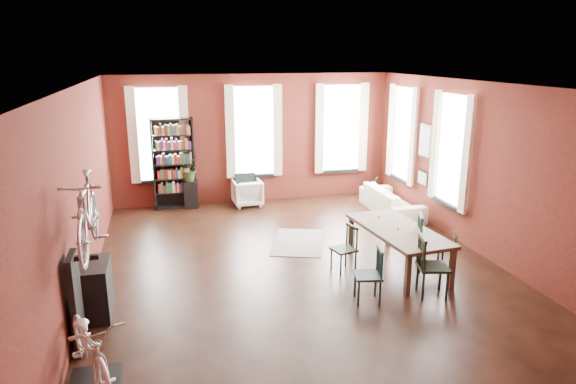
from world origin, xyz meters
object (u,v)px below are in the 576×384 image
object	(u,v)px
dining_chair_b	(344,249)
white_armchair	(247,191)
dining_chair_d	(430,243)
bicycle_floor	(87,315)
cream_sofa	(392,197)
dining_table	(397,248)
bookshelf	(174,164)
console_table	(96,289)
dining_chair_a	(368,275)
dining_chair_c	(433,266)
plant_stand	(191,194)

from	to	relation	value
dining_chair_b	white_armchair	bearing A→B (deg)	178.83
dining_chair_d	bicycle_floor	distance (m)	5.78
white_armchair	cream_sofa	size ratio (longest dim) A/B	0.34
white_armchair	cream_sofa	world-z (taller)	cream_sofa
dining_table	bookshelf	distance (m)	6.00
bicycle_floor	console_table	bearing A→B (deg)	74.73
dining_chair_a	dining_chair_d	size ratio (longest dim) A/B	0.87
dining_chair_b	dining_chair_d	world-z (taller)	dining_chair_d
dining_table	console_table	distance (m)	4.99
dining_chair_c	dining_table	bearing A→B (deg)	16.69
dining_chair_b	dining_chair_c	bearing A→B (deg)	26.68
dining_chair_b	dining_chair_d	bearing A→B (deg)	65.65
dining_chair_a	white_armchair	size ratio (longest dim) A/B	1.21
dining_chair_a	white_armchair	world-z (taller)	dining_chair_a
dining_chair_a	bookshelf	xyz separation A→B (m)	(-2.69, 5.75, 0.67)
dining_chair_a	dining_chair_d	distance (m)	1.76
white_armchair	dining_chair_b	bearing A→B (deg)	99.69
dining_chair_b	dining_chair_d	distance (m)	1.53
dining_chair_d	white_armchair	bearing A→B (deg)	48.66
dining_chair_d	bookshelf	distance (m)	6.47
dining_table	dining_chair_b	xyz separation A→B (m)	(-0.97, 0.09, 0.04)
white_armchair	dining_chair_a	bearing A→B (deg)	96.81
white_armchair	plant_stand	size ratio (longest dim) A/B	1.06
bookshelf	dining_table	bearing A→B (deg)	-51.80
dining_chair_c	cream_sofa	world-z (taller)	dining_chair_c
dining_chair_a	dining_chair_b	xyz separation A→B (m)	(0.03, 1.16, -0.02)
dining_table	dining_chair_c	distance (m)	1.13
dining_chair_c	white_armchair	size ratio (longest dim) A/B	1.37
cream_sofa	console_table	xyz separation A→B (m)	(-6.23, -3.50, -0.01)
cream_sofa	dining_table	bearing A→B (deg)	156.94
dining_chair_c	bicycle_floor	bearing A→B (deg)	117.89
dining_chair_b	bicycle_floor	size ratio (longest dim) A/B	0.51
dining_chair_a	bookshelf	size ratio (longest dim) A/B	0.39
dining_chair_a	dining_chair_c	bearing A→B (deg)	98.53
dining_chair_c	bicycle_floor	world-z (taller)	bicycle_floor
dining_chair_a	dining_chair_c	distance (m)	1.06
dining_chair_c	bookshelf	xyz separation A→B (m)	(-3.75, 5.80, 0.61)
bookshelf	bicycle_floor	size ratio (longest dim) A/B	1.38
dining_table	dining_chair_c	world-z (taller)	dining_chair_c
dining_chair_b	console_table	xyz separation A→B (m)	(-4.00, -0.61, -0.01)
cream_sofa	bicycle_floor	world-z (taller)	bicycle_floor
dining_chair_c	console_table	world-z (taller)	dining_chair_c
dining_table	dining_chair_d	world-z (taller)	dining_chair_d
dining_table	white_armchair	size ratio (longest dim) A/B	3.03
dining_chair_a	dining_chair_d	bearing A→B (deg)	131.19
bookshelf	plant_stand	bearing A→B (deg)	-10.37
console_table	plant_stand	world-z (taller)	console_table
dining_chair_c	dining_chair_a	bearing A→B (deg)	100.63
dining_chair_a	dining_chair_b	bearing A→B (deg)	-170.21
dining_chair_c	dining_chair_d	xyz separation A→B (m)	(0.47, 0.93, 0.01)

